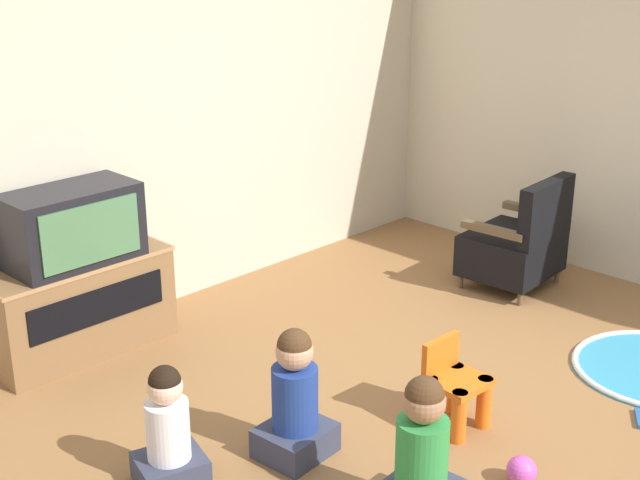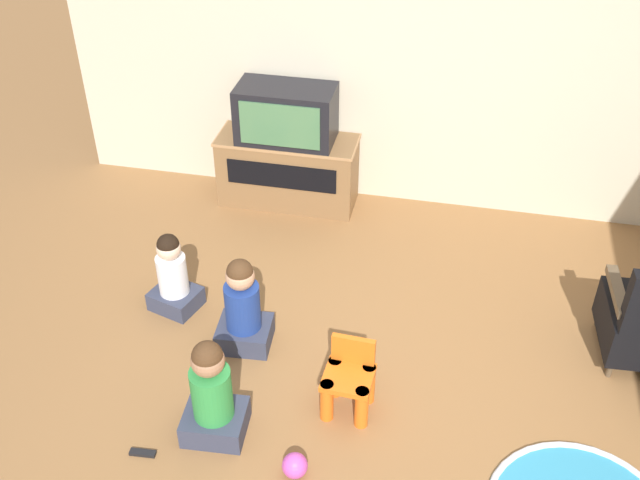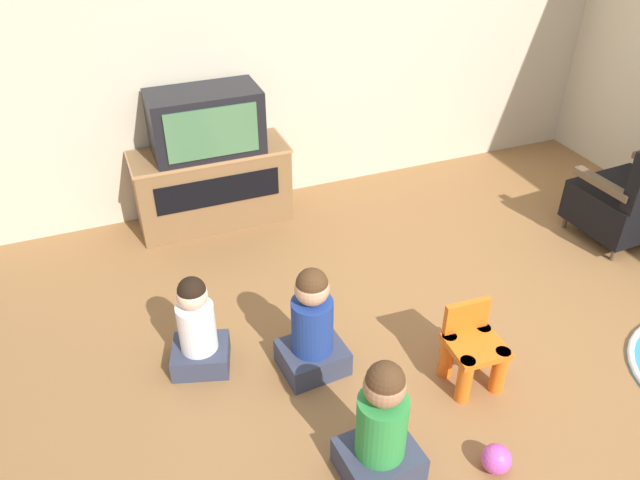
{
  "view_description": "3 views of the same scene",
  "coord_description": "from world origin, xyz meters",
  "px_view_note": "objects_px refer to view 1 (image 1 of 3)",
  "views": [
    {
      "loc": [
        -3.64,
        -2.2,
        2.51
      ],
      "look_at": [
        -0.36,
        1.02,
        0.83
      ],
      "focal_mm": 50.0,
      "sensor_mm": 36.0,
      "label": 1
    },
    {
      "loc": [
        0.22,
        -2.88,
        3.48
      ],
      "look_at": [
        -0.56,
        0.75,
        0.76
      ],
      "focal_mm": 42.0,
      "sensor_mm": 36.0,
      "label": 2
    },
    {
      "loc": [
        -1.91,
        -1.81,
        2.57
      ],
      "look_at": [
        -0.85,
        0.87,
        0.61
      ],
      "focal_mm": 35.0,
      "sensor_mm": 36.0,
      "label": 3
    }
  ],
  "objects_px": {
    "black_armchair": "(518,244)",
    "child_watching_right": "(295,401)",
    "tv_cabinet": "(80,305)",
    "child_watching_left": "(168,433)",
    "toy_ball": "(522,471)",
    "child_watching_center": "(422,458)",
    "television": "(72,226)",
    "yellow_kid_chair": "(455,390)"
  },
  "relations": [
    {
      "from": "child_watching_left",
      "to": "child_watching_center",
      "type": "relative_size",
      "value": 0.88
    },
    {
      "from": "black_armchair",
      "to": "child_watching_left",
      "type": "relative_size",
      "value": 1.35
    },
    {
      "from": "tv_cabinet",
      "to": "yellow_kid_chair",
      "type": "distance_m",
      "value": 2.31
    },
    {
      "from": "yellow_kid_chair",
      "to": "child_watching_center",
      "type": "distance_m",
      "value": 0.8
    },
    {
      "from": "black_armchair",
      "to": "toy_ball",
      "type": "bearing_deg",
      "value": 29.89
    },
    {
      "from": "toy_ball",
      "to": "child_watching_left",
      "type": "bearing_deg",
      "value": 133.89
    },
    {
      "from": "tv_cabinet",
      "to": "child_watching_right",
      "type": "bearing_deg",
      "value": -85.55
    },
    {
      "from": "tv_cabinet",
      "to": "black_armchair",
      "type": "xyz_separation_m",
      "value": [
        2.72,
        -1.33,
        0.02
      ]
    },
    {
      "from": "yellow_kid_chair",
      "to": "child_watching_right",
      "type": "distance_m",
      "value": 0.87
    },
    {
      "from": "tv_cabinet",
      "to": "child_watching_left",
      "type": "relative_size",
      "value": 1.87
    },
    {
      "from": "child_watching_right",
      "to": "toy_ball",
      "type": "bearing_deg",
      "value": -63.33
    },
    {
      "from": "child_watching_left",
      "to": "tv_cabinet",
      "type": "bearing_deg",
      "value": 90.04
    },
    {
      "from": "television",
      "to": "child_watching_center",
      "type": "distance_m",
      "value": 2.52
    },
    {
      "from": "black_armchair",
      "to": "child_watching_center",
      "type": "distance_m",
      "value": 2.79
    },
    {
      "from": "child_watching_left",
      "to": "child_watching_center",
      "type": "bearing_deg",
      "value": -41.35
    },
    {
      "from": "child_watching_center",
      "to": "toy_ball",
      "type": "height_order",
      "value": "child_watching_center"
    },
    {
      "from": "black_armchair",
      "to": "child_watching_right",
      "type": "height_order",
      "value": "black_armchair"
    },
    {
      "from": "child_watching_right",
      "to": "toy_ball",
      "type": "relative_size",
      "value": 4.74
    },
    {
      "from": "tv_cabinet",
      "to": "yellow_kid_chair",
      "type": "height_order",
      "value": "tv_cabinet"
    },
    {
      "from": "black_armchair",
      "to": "toy_ball",
      "type": "height_order",
      "value": "black_armchair"
    },
    {
      "from": "tv_cabinet",
      "to": "child_watching_left",
      "type": "height_order",
      "value": "child_watching_left"
    },
    {
      "from": "black_armchair",
      "to": "child_watching_center",
      "type": "xyz_separation_m",
      "value": [
        -2.54,
        -1.14,
        -0.02
      ]
    },
    {
      "from": "television",
      "to": "yellow_kid_chair",
      "type": "bearing_deg",
      "value": -67.01
    },
    {
      "from": "child_watching_right",
      "to": "toy_ball",
      "type": "distance_m",
      "value": 1.12
    },
    {
      "from": "yellow_kid_chair",
      "to": "child_watching_left",
      "type": "xyz_separation_m",
      "value": [
        -1.34,
        0.65,
        0.06
      ]
    },
    {
      "from": "television",
      "to": "tv_cabinet",
      "type": "bearing_deg",
      "value": 90.0
    },
    {
      "from": "child_watching_center",
      "to": "toy_ball",
      "type": "relative_size",
      "value": 4.84
    },
    {
      "from": "tv_cabinet",
      "to": "television",
      "type": "relative_size",
      "value": 1.48
    },
    {
      "from": "child_watching_left",
      "to": "television",
      "type": "bearing_deg",
      "value": 89.95
    },
    {
      "from": "television",
      "to": "yellow_kid_chair",
      "type": "xyz_separation_m",
      "value": [
        0.9,
        -2.12,
        -0.61
      ]
    },
    {
      "from": "child_watching_center",
      "to": "toy_ball",
      "type": "bearing_deg",
      "value": -24.66
    },
    {
      "from": "yellow_kid_chair",
      "to": "child_watching_center",
      "type": "height_order",
      "value": "child_watching_center"
    },
    {
      "from": "tv_cabinet",
      "to": "black_armchair",
      "type": "height_order",
      "value": "black_armchair"
    },
    {
      "from": "child_watching_center",
      "to": "tv_cabinet",
      "type": "bearing_deg",
      "value": 89.99
    },
    {
      "from": "black_armchair",
      "to": "yellow_kid_chair",
      "type": "bearing_deg",
      "value": 20.02
    },
    {
      "from": "child_watching_right",
      "to": "toy_ball",
      "type": "height_order",
      "value": "child_watching_right"
    },
    {
      "from": "black_armchair",
      "to": "tv_cabinet",
      "type": "bearing_deg",
      "value": -29.69
    },
    {
      "from": "yellow_kid_chair",
      "to": "child_watching_right",
      "type": "height_order",
      "value": "child_watching_right"
    },
    {
      "from": "television",
      "to": "child_watching_left",
      "type": "bearing_deg",
      "value": -106.66
    },
    {
      "from": "tv_cabinet",
      "to": "child_watching_left",
      "type": "bearing_deg",
      "value": -106.56
    },
    {
      "from": "child_watching_center",
      "to": "toy_ball",
      "type": "distance_m",
      "value": 0.6
    },
    {
      "from": "tv_cabinet",
      "to": "child_watching_center",
      "type": "bearing_deg",
      "value": -85.82
    }
  ]
}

